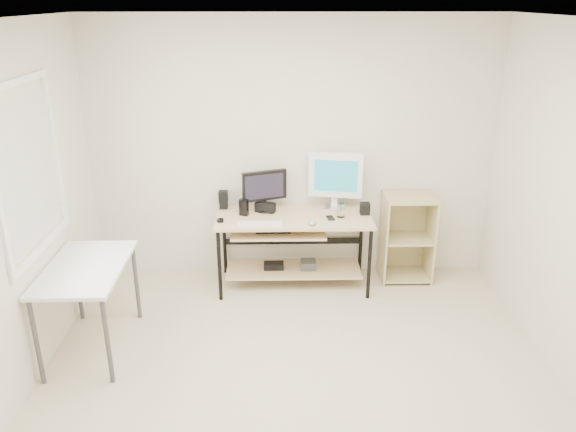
# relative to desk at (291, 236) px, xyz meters

# --- Properties ---
(room) EXTENTS (4.01, 4.01, 2.62)m
(room) POSITION_rel_desk_xyz_m (-0.11, -1.62, 0.78)
(room) COLOR beige
(room) RESTS_ON ground
(desk) EXTENTS (1.50, 0.65, 0.75)m
(desk) POSITION_rel_desk_xyz_m (0.00, 0.00, 0.00)
(desk) COLOR #D8BA89
(desk) RESTS_ON ground
(side_table) EXTENTS (0.60, 1.00, 0.75)m
(side_table) POSITION_rel_desk_xyz_m (-1.65, -1.06, 0.13)
(side_table) COLOR white
(side_table) RESTS_ON ground
(shelf_unit) EXTENTS (0.50, 0.40, 0.90)m
(shelf_unit) POSITION_rel_desk_xyz_m (1.18, 0.16, -0.09)
(shelf_unit) COLOR tan
(shelf_unit) RESTS_ON ground
(black_monitor) EXTENTS (0.43, 0.19, 0.41)m
(black_monitor) POSITION_rel_desk_xyz_m (-0.26, 0.15, 0.45)
(black_monitor) COLOR black
(black_monitor) RESTS_ON desk
(white_imac) EXTENTS (0.53, 0.17, 0.57)m
(white_imac) POSITION_rel_desk_xyz_m (0.44, 0.20, 0.54)
(white_imac) COLOR silver
(white_imac) RESTS_ON desk
(keyboard) EXTENTS (0.42, 0.12, 0.01)m
(keyboard) POSITION_rel_desk_xyz_m (-0.30, -0.22, 0.22)
(keyboard) COLOR white
(keyboard) RESTS_ON desk
(mouse) EXTENTS (0.09, 0.13, 0.04)m
(mouse) POSITION_rel_desk_xyz_m (0.19, -0.22, 0.23)
(mouse) COLOR #B3B3B8
(mouse) RESTS_ON desk
(center_speaker) EXTENTS (0.21, 0.15, 0.10)m
(center_speaker) POSITION_rel_desk_xyz_m (-0.25, 0.11, 0.26)
(center_speaker) COLOR black
(center_speaker) RESTS_ON desk
(speaker_left) EXTENTS (0.09, 0.09, 0.18)m
(speaker_left) POSITION_rel_desk_xyz_m (-0.67, 0.22, 0.31)
(speaker_left) COLOR black
(speaker_left) RESTS_ON desk
(speaker_right) EXTENTS (0.09, 0.09, 0.11)m
(speaker_right) POSITION_rel_desk_xyz_m (0.72, 0.03, 0.27)
(speaker_right) COLOR black
(speaker_right) RESTS_ON desk
(audio_controller) EXTENTS (0.09, 0.08, 0.16)m
(audio_controller) POSITION_rel_desk_xyz_m (-0.46, 0.02, 0.29)
(audio_controller) COLOR black
(audio_controller) RESTS_ON desk
(volume_puck) EXTENTS (0.07, 0.07, 0.03)m
(volume_puck) POSITION_rel_desk_xyz_m (-0.67, -0.14, 0.23)
(volume_puck) COLOR black
(volume_puck) RESTS_ON desk
(smartphone) EXTENTS (0.08, 0.13, 0.01)m
(smartphone) POSITION_rel_desk_xyz_m (0.37, -0.08, 0.22)
(smartphone) COLOR black
(smartphone) RESTS_ON desk
(coaster) EXTENTS (0.10, 0.10, 0.01)m
(coaster) POSITION_rel_desk_xyz_m (0.48, -0.06, 0.21)
(coaster) COLOR #9B7746
(coaster) RESTS_ON desk
(drinking_glass) EXTENTS (0.07, 0.07, 0.14)m
(drinking_glass) POSITION_rel_desk_xyz_m (0.48, -0.06, 0.29)
(drinking_glass) COLOR white
(drinking_glass) RESTS_ON coaster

